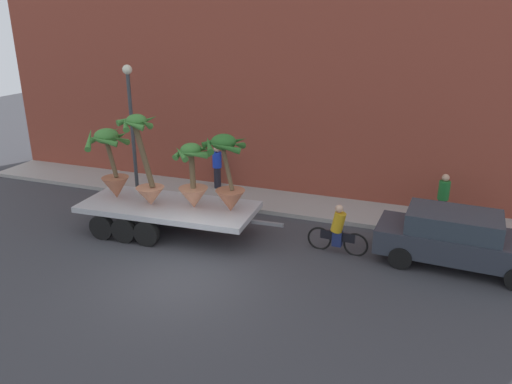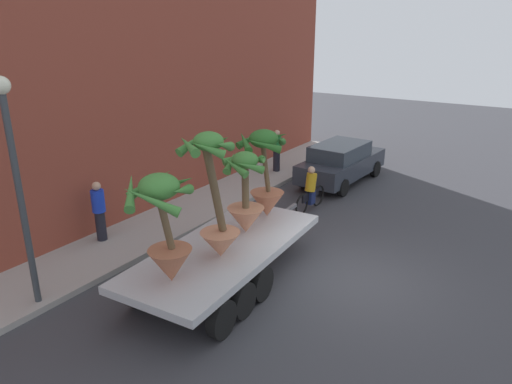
{
  "view_description": "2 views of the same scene",
  "coord_description": "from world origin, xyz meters",
  "px_view_note": "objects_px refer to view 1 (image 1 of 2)",
  "views": [
    {
      "loc": [
        5.93,
        -10.28,
        6.66
      ],
      "look_at": [
        1.07,
        2.73,
        1.67
      ],
      "focal_mm": 34.55,
      "sensor_mm": 36.0,
      "label": 1
    },
    {
      "loc": [
        -9.87,
        -3.64,
        5.88
      ],
      "look_at": [
        0.25,
        2.96,
        1.61
      ],
      "focal_mm": 33.37,
      "sensor_mm": 36.0,
      "label": 2
    }
  ],
  "objects_px": {
    "parked_car": "(458,238)",
    "street_lamp": "(131,112)",
    "potted_palm_rear": "(228,175)",
    "potted_palm_middle": "(145,167)",
    "flatbed_trailer": "(162,210)",
    "pedestrian_far_left": "(443,198)",
    "cyclist": "(338,232)",
    "potted_palm_extra": "(112,164)",
    "potted_palm_front": "(193,179)",
    "pedestrian_near_gate": "(217,166)"
  },
  "relations": [
    {
      "from": "flatbed_trailer",
      "to": "cyclist",
      "type": "bearing_deg",
      "value": 5.1
    },
    {
      "from": "potted_palm_rear",
      "to": "pedestrian_far_left",
      "type": "bearing_deg",
      "value": 28.22
    },
    {
      "from": "parked_car",
      "to": "pedestrian_far_left",
      "type": "height_order",
      "value": "pedestrian_far_left"
    },
    {
      "from": "flatbed_trailer",
      "to": "potted_palm_front",
      "type": "distance_m",
      "value": 1.63
    },
    {
      "from": "potted_palm_extra",
      "to": "street_lamp",
      "type": "bearing_deg",
      "value": 110.99
    },
    {
      "from": "flatbed_trailer",
      "to": "street_lamp",
      "type": "distance_m",
      "value": 4.72
    },
    {
      "from": "flatbed_trailer",
      "to": "potted_palm_middle",
      "type": "relative_size",
      "value": 2.31
    },
    {
      "from": "potted_palm_extra",
      "to": "pedestrian_far_left",
      "type": "xyz_separation_m",
      "value": [
        10.19,
        3.54,
        -1.08
      ]
    },
    {
      "from": "potted_palm_middle",
      "to": "potted_palm_extra",
      "type": "relative_size",
      "value": 1.25
    },
    {
      "from": "flatbed_trailer",
      "to": "pedestrian_far_left",
      "type": "distance_m",
      "value": 9.16
    },
    {
      "from": "potted_palm_front",
      "to": "cyclist",
      "type": "bearing_deg",
      "value": 5.79
    },
    {
      "from": "cyclist",
      "to": "potted_palm_rear",
      "type": "bearing_deg",
      "value": -174.51
    },
    {
      "from": "parked_car",
      "to": "street_lamp",
      "type": "height_order",
      "value": "street_lamp"
    },
    {
      "from": "flatbed_trailer",
      "to": "potted_palm_rear",
      "type": "bearing_deg",
      "value": 4.52
    },
    {
      "from": "potted_palm_front",
      "to": "pedestrian_far_left",
      "type": "xyz_separation_m",
      "value": [
        7.31,
        3.45,
        -0.86
      ]
    },
    {
      "from": "flatbed_trailer",
      "to": "potted_palm_middle",
      "type": "height_order",
      "value": "potted_palm_middle"
    },
    {
      "from": "cyclist",
      "to": "parked_car",
      "type": "xyz_separation_m",
      "value": [
        3.28,
        0.35,
        0.16
      ]
    },
    {
      "from": "potted_palm_middle",
      "to": "parked_car",
      "type": "xyz_separation_m",
      "value": [
        9.28,
        1.06,
        -1.39
      ]
    },
    {
      "from": "potted_palm_rear",
      "to": "cyclist",
      "type": "relative_size",
      "value": 1.31
    },
    {
      "from": "potted_palm_front",
      "to": "pedestrian_far_left",
      "type": "relative_size",
      "value": 1.21
    },
    {
      "from": "potted_palm_extra",
      "to": "parked_car",
      "type": "distance_m",
      "value": 10.76
    },
    {
      "from": "potted_palm_middle",
      "to": "parked_car",
      "type": "height_order",
      "value": "potted_palm_middle"
    },
    {
      "from": "potted_palm_middle",
      "to": "cyclist",
      "type": "height_order",
      "value": "potted_palm_middle"
    },
    {
      "from": "potted_palm_rear",
      "to": "potted_palm_middle",
      "type": "relative_size",
      "value": 0.83
    },
    {
      "from": "potted_palm_rear",
      "to": "potted_palm_front",
      "type": "xyz_separation_m",
      "value": [
        -1.11,
        -0.13,
        -0.22
      ]
    },
    {
      "from": "pedestrian_far_left",
      "to": "street_lamp",
      "type": "xyz_separation_m",
      "value": [
        -11.3,
        -0.65,
        2.19
      ]
    },
    {
      "from": "potted_palm_middle",
      "to": "cyclist",
      "type": "bearing_deg",
      "value": 6.75
    },
    {
      "from": "potted_palm_extra",
      "to": "parked_car",
      "type": "bearing_deg",
      "value": 4.82
    },
    {
      "from": "flatbed_trailer",
      "to": "potted_palm_front",
      "type": "height_order",
      "value": "potted_palm_front"
    },
    {
      "from": "potted_palm_rear",
      "to": "potted_palm_extra",
      "type": "bearing_deg",
      "value": -176.84
    },
    {
      "from": "potted_palm_rear",
      "to": "street_lamp",
      "type": "xyz_separation_m",
      "value": [
        -5.11,
        2.67,
        1.11
      ]
    },
    {
      "from": "cyclist",
      "to": "pedestrian_far_left",
      "type": "height_order",
      "value": "pedestrian_far_left"
    },
    {
      "from": "potted_palm_front",
      "to": "cyclist",
      "type": "height_order",
      "value": "potted_palm_front"
    },
    {
      "from": "potted_palm_front",
      "to": "cyclist",
      "type": "distance_m",
      "value": 4.67
    },
    {
      "from": "flatbed_trailer",
      "to": "potted_palm_middle",
      "type": "bearing_deg",
      "value": -150.07
    },
    {
      "from": "flatbed_trailer",
      "to": "pedestrian_near_gate",
      "type": "height_order",
      "value": "pedestrian_near_gate"
    },
    {
      "from": "flatbed_trailer",
      "to": "potted_palm_extra",
      "type": "height_order",
      "value": "potted_palm_extra"
    },
    {
      "from": "street_lamp",
      "to": "potted_palm_rear",
      "type": "bearing_deg",
      "value": -27.59
    },
    {
      "from": "potted_palm_middle",
      "to": "pedestrian_near_gate",
      "type": "distance_m",
      "value": 4.57
    },
    {
      "from": "potted_palm_rear",
      "to": "potted_palm_middle",
      "type": "height_order",
      "value": "potted_palm_middle"
    },
    {
      "from": "street_lamp",
      "to": "flatbed_trailer",
      "type": "bearing_deg",
      "value": -45.13
    },
    {
      "from": "cyclist",
      "to": "street_lamp",
      "type": "relative_size",
      "value": 0.38
    },
    {
      "from": "potted_palm_middle",
      "to": "pedestrian_far_left",
      "type": "bearing_deg",
      "value": 22.8
    },
    {
      "from": "potted_palm_extra",
      "to": "potted_palm_rear",
      "type": "bearing_deg",
      "value": 3.16
    },
    {
      "from": "potted_palm_rear",
      "to": "potted_palm_middle",
      "type": "bearing_deg",
      "value": -171.64
    },
    {
      "from": "parked_car",
      "to": "potted_palm_middle",
      "type": "bearing_deg",
      "value": -173.46
    },
    {
      "from": "flatbed_trailer",
      "to": "cyclist",
      "type": "height_order",
      "value": "cyclist"
    },
    {
      "from": "parked_car",
      "to": "street_lamp",
      "type": "bearing_deg",
      "value": 170.38
    },
    {
      "from": "potted_palm_front",
      "to": "pedestrian_far_left",
      "type": "height_order",
      "value": "potted_palm_front"
    },
    {
      "from": "potted_palm_middle",
      "to": "potted_palm_rear",
      "type": "bearing_deg",
      "value": 8.36
    }
  ]
}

